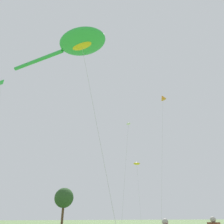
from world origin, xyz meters
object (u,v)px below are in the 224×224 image
small_kite_stunt_black (163,98)px  small_kite_triangle_green (128,126)px  small_kite_tiny_distant (0,90)px  big_show_kite (80,43)px  tree_broad_distant (64,198)px  small_kite_delta_white (137,164)px

small_kite_stunt_black → small_kite_triangle_green: (-6.73, -1.06, -6.15)m
small_kite_triangle_green → small_kite_tiny_distant: size_ratio=0.70×
big_show_kite → small_kite_triangle_green: 12.18m
tree_broad_distant → small_kite_triangle_green: bearing=-88.4°
small_kite_stunt_black → small_kite_triangle_green: size_ratio=1.48×
small_kite_stunt_black → small_kite_delta_white: size_ratio=2.00×
big_show_kite → small_kite_delta_white: (13.26, 13.70, -9.22)m
small_kite_delta_white → big_show_kite: bearing=49.1°
small_kite_stunt_black → small_kite_tiny_distant: 23.76m
big_show_kite → tree_broad_distant: 48.12m
small_kite_triangle_green → small_kite_tiny_distant: bearing=72.3°
small_kite_triangle_green → small_kite_delta_white: 9.34m
small_kite_stunt_black → tree_broad_distant: (-7.85, 38.53, -12.42)m
small_kite_delta_white → tree_broad_distant: size_ratio=1.08×
big_show_kite → small_kite_delta_white: big_show_kite is taller
small_kite_triangle_green → small_kite_delta_white: bearing=-35.5°
small_kite_delta_white → tree_broad_distant: (-5.90, 32.24, -3.08)m
small_kite_delta_white → small_kite_stunt_black: bearing=110.3°
small_kite_triangle_green → small_kite_tiny_distant: small_kite_tiny_distant is taller
small_kite_triangle_green → tree_broad_distant: small_kite_triangle_green is taller
small_kite_stunt_black → tree_broad_distant: size_ratio=2.16×
small_kite_triangle_green → small_kite_stunt_black: bearing=-83.4°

